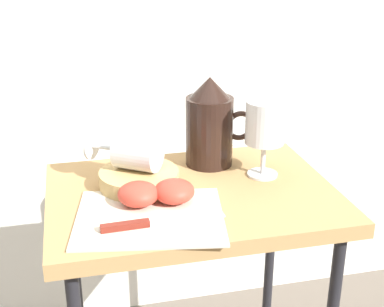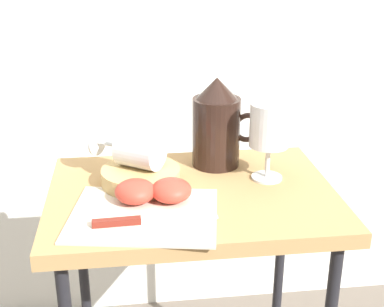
# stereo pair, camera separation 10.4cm
# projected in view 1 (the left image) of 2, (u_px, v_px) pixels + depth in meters

# --- Properties ---
(table) EXTENTS (0.57, 0.41, 0.70)m
(table) POSITION_uv_depth(u_px,v_px,m) (192.00, 225.00, 1.10)
(table) COLOR #AD8451
(table) RESTS_ON ground_plane
(linen_napkin) EXTENTS (0.30, 0.26, 0.00)m
(linen_napkin) POSITION_uv_depth(u_px,v_px,m) (150.00, 217.00, 0.97)
(linen_napkin) COLOR beige
(linen_napkin) RESTS_ON table
(basket_tray) EXTENTS (0.16, 0.16, 0.03)m
(basket_tray) POSITION_uv_depth(u_px,v_px,m) (139.00, 179.00, 1.08)
(basket_tray) COLOR tan
(basket_tray) RESTS_ON table
(pitcher) EXTENTS (0.16, 0.10, 0.20)m
(pitcher) POSITION_uv_depth(u_px,v_px,m) (210.00, 129.00, 1.17)
(pitcher) COLOR black
(pitcher) RESTS_ON table
(wine_glass_upright) EXTENTS (0.08, 0.08, 0.16)m
(wine_glass_upright) POSITION_uv_depth(u_px,v_px,m) (265.00, 126.00, 1.10)
(wine_glass_upright) COLOR silver
(wine_glass_upright) RESTS_ON table
(wine_glass_tipped_near) EXTENTS (0.16, 0.14, 0.08)m
(wine_glass_tipped_near) POSITION_uv_depth(u_px,v_px,m) (136.00, 151.00, 1.07)
(wine_glass_tipped_near) COLOR silver
(wine_glass_tipped_near) RESTS_ON basket_tray
(apple_half_left) EXTENTS (0.08, 0.08, 0.04)m
(apple_half_left) POSITION_uv_depth(u_px,v_px,m) (138.00, 194.00, 1.00)
(apple_half_left) COLOR #CC3D2D
(apple_half_left) RESTS_ON linen_napkin
(apple_half_right) EXTENTS (0.08, 0.08, 0.04)m
(apple_half_right) POSITION_uv_depth(u_px,v_px,m) (174.00, 191.00, 1.01)
(apple_half_right) COLOR #CC3D2D
(apple_half_right) RESTS_ON linen_napkin
(knife) EXTENTS (0.22, 0.02, 0.01)m
(knife) POSITION_uv_depth(u_px,v_px,m) (145.00, 224.00, 0.93)
(knife) COLOR silver
(knife) RESTS_ON linen_napkin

